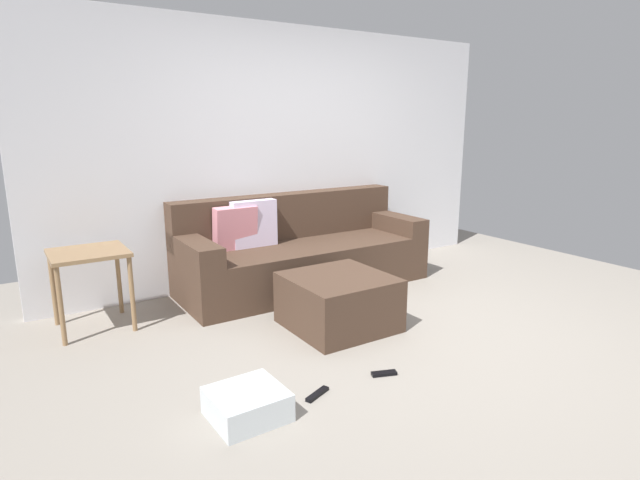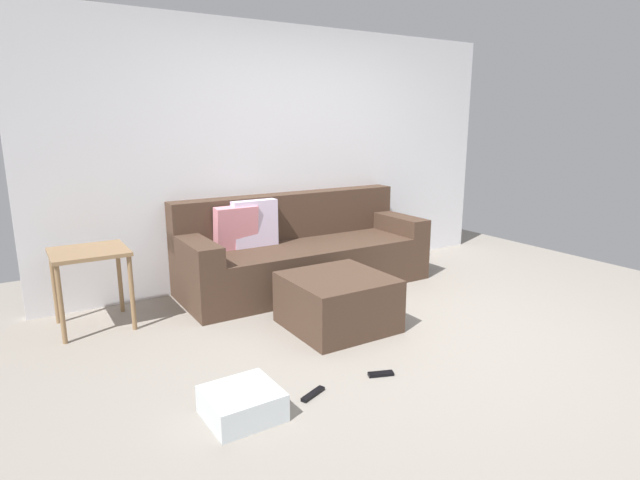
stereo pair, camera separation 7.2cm
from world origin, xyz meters
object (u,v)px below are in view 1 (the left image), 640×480
Objects in this scene: storage_bin at (247,404)px; remote_near_ottoman at (384,373)px; couch_sectional at (300,253)px; ottoman at (338,302)px; side_table at (89,263)px; remote_by_storage_bin at (317,394)px.

storage_bin is 2.40× the size of remote_near_ottoman.
storage_bin is at bearing -127.75° from couch_sectional.
remote_near_ottoman is (-0.21, -0.83, -0.20)m from ottoman.
couch_sectional is 1.99m from remote_near_ottoman.
remote_near_ottoman is at bearing -2.08° from storage_bin.
side_table reaches higher than ottoman.
storage_bin is 0.63× the size of side_table.
ottoman is at bearing 34.30° from storage_bin.
remote_near_ottoman is 0.87× the size of remote_by_storage_bin.
side_table is 2.40m from remote_near_ottoman.
remote_by_storage_bin is at bearing -2.42° from storage_bin.
ottoman is (-0.28, -1.08, -0.12)m from couch_sectional.
ottoman reaches higher than storage_bin.
couch_sectional is at bearing 1.55° from side_table.
remote_near_ottoman is (-0.50, -1.90, -0.32)m from couch_sectional.
remote_by_storage_bin is (-1.00, -1.89, -0.32)m from couch_sectional.
side_table reaches higher than storage_bin.
couch_sectional is 12.88× the size of remote_by_storage_bin.
remote_by_storage_bin is (-0.50, 0.02, 0.00)m from remote_near_ottoman.
storage_bin is at bearing -75.25° from side_table.
storage_bin is (-1.45, -1.87, -0.25)m from couch_sectional.
side_table is at bearing 94.50° from remote_by_storage_bin.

